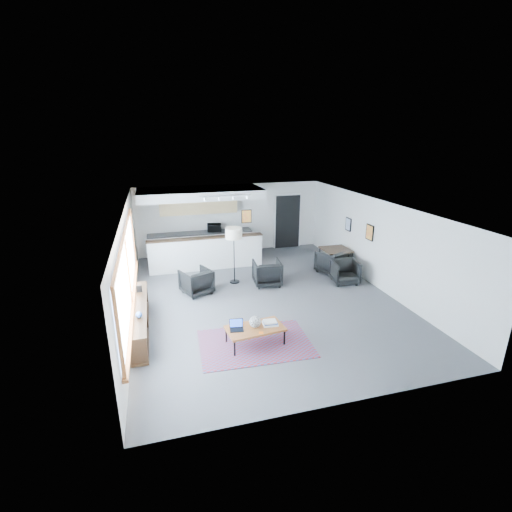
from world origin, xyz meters
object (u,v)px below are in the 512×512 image
object	(u,v)px
coffee_table	(255,329)
ceramic_pot	(255,322)
laptop	(236,326)
book_stack	(270,323)
floor_lamp	(234,235)
armchair_right	(267,272)
dining_chair_near	(345,272)
dining_chair_far	(331,262)
armchair_left	(196,280)
dining_table	(336,251)
microwave	(214,227)

from	to	relation	value
coffee_table	ceramic_pot	xyz separation A→B (m)	(0.01, 0.01, 0.16)
laptop	book_stack	xyz separation A→B (m)	(0.76, -0.02, -0.01)
laptop	floor_lamp	distance (m)	3.76
book_stack	armchair_right	distance (m)	3.24
dining_chair_near	dining_chair_far	xyz separation A→B (m)	(-0.01, 0.92, 0.02)
laptop	ceramic_pot	bearing A→B (deg)	3.71
coffee_table	floor_lamp	xyz separation A→B (m)	(0.33, 3.58, 1.14)
armchair_left	dining_chair_near	size ratio (longest dim) A/B	1.19
dining_table	microwave	size ratio (longest dim) A/B	1.76
coffee_table	dining_chair_far	size ratio (longest dim) A/B	1.84
ceramic_pot	dining_chair_far	size ratio (longest dim) A/B	0.36
dining_table	dining_chair_far	xyz separation A→B (m)	(-0.23, -0.16, -0.33)
book_stack	dining_table	distance (m)	5.07
coffee_table	ceramic_pot	bearing A→B (deg)	62.26
dining_chair_near	dining_table	bearing A→B (deg)	86.16
microwave	dining_chair_near	bearing A→B (deg)	-38.93
armchair_right	dining_table	bearing A→B (deg)	-161.80
laptop	dining_chair_near	size ratio (longest dim) A/B	0.49
dining_chair_far	armchair_right	bearing A→B (deg)	-14.83
book_stack	coffee_table	bearing A→B (deg)	-175.00
dining_chair_far	coffee_table	bearing A→B (deg)	19.97
armchair_left	dining_chair_far	size ratio (longest dim) A/B	1.12
book_stack	armchair_left	bearing A→B (deg)	112.55
dining_table	dining_chair_far	world-z (taller)	dining_table
armchair_right	dining_table	xyz separation A→B (m)	(2.57, 0.57, 0.27)
coffee_table	dining_chair_far	xyz separation A→B (m)	(3.59, 3.55, -0.02)
dining_table	dining_chair_far	bearing A→B (deg)	-144.55
microwave	ceramic_pot	bearing A→B (deg)	-82.69
ceramic_pot	armchair_right	distance (m)	3.37
microwave	armchair_right	bearing A→B (deg)	-63.12
coffee_table	armchair_left	distance (m)	3.19
floor_lamp	laptop	bearing A→B (deg)	-101.70
floor_lamp	armchair_right	bearing A→B (deg)	-25.34
microwave	laptop	bearing A→B (deg)	-86.37
dining_table	ceramic_pot	bearing A→B (deg)	-135.85
ceramic_pot	dining_chair_far	distance (m)	5.04
laptop	microwave	world-z (taller)	microwave
coffee_table	book_stack	world-z (taller)	book_stack
dining_chair_far	microwave	world-z (taller)	microwave
dining_table	armchair_left	bearing A→B (deg)	-172.08
ceramic_pot	microwave	bearing A→B (deg)	88.30
armchair_left	book_stack	bearing A→B (deg)	90.00
laptop	dining_chair_far	world-z (taller)	dining_chair_far
armchair_left	floor_lamp	size ratio (longest dim) A/B	0.46
floor_lamp	dining_chair_far	world-z (taller)	floor_lamp
book_stack	microwave	distance (m)	6.41
dining_chair_near	ceramic_pot	bearing A→B (deg)	-136.02
laptop	ceramic_pot	xyz separation A→B (m)	(0.41, -0.03, 0.07)
ceramic_pot	coffee_table	bearing A→B (deg)	-111.20
laptop	microwave	xyz separation A→B (m)	(0.60, 6.36, 0.63)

